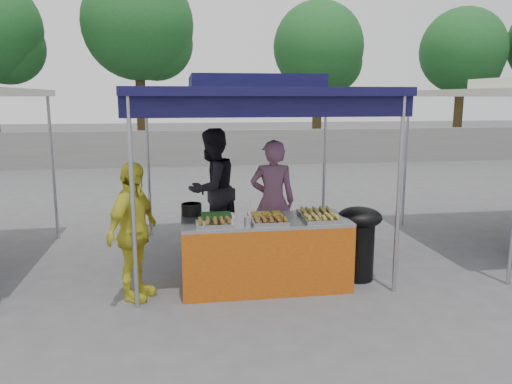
{
  "coord_description": "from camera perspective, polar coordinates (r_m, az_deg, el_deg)",
  "views": [
    {
      "loc": [
        -1.0,
        -5.82,
        2.29
      ],
      "look_at": [
        0.0,
        0.6,
        1.05
      ],
      "focal_mm": 35.0,
      "sensor_mm": 36.0,
      "label": 1
    }
  ],
  "objects": [
    {
      "name": "ground_plane",
      "position": [
        6.34,
        0.85,
        -10.38
      ],
      "size": [
        80.0,
        80.0,
        0.0
      ],
      "primitive_type": "plane",
      "color": "#4E4E50"
    },
    {
      "name": "back_wall",
      "position": [
        16.94,
        -5.46,
        5.02
      ],
      "size": [
        40.0,
        0.25,
        1.2
      ],
      "primitive_type": "cube",
      "color": "slate",
      "rests_on": "ground_plane"
    },
    {
      "name": "main_canopy",
      "position": [
        6.87,
        -0.49,
        11.46
      ],
      "size": [
        3.2,
        3.2,
        2.57
      ],
      "color": "#A3A2A9",
      "rests_on": "ground_plane"
    },
    {
      "name": "tree_1",
      "position": [
        19.45,
        -12.88,
        17.67
      ],
      "size": [
        4.0,
        4.0,
        6.88
      ],
      "color": "#382D15",
      "rests_on": "ground_plane"
    },
    {
      "name": "tree_2",
      "position": [
        19.81,
        7.52,
        15.68
      ],
      "size": [
        3.48,
        3.41,
        5.86
      ],
      "color": "#382D15",
      "rests_on": "ground_plane"
    },
    {
      "name": "tree_3",
      "position": [
        22.42,
        22.8,
        14.28
      ],
      "size": [
        3.45,
        3.38,
        5.81
      ],
      "color": "#382D15",
      "rests_on": "ground_plane"
    },
    {
      "name": "vendor_table",
      "position": [
        6.1,
        1.02,
        -7.0
      ],
      "size": [
        2.0,
        0.8,
        0.85
      ],
      "color": "#A8480F",
      "rests_on": "ground_plane"
    },
    {
      "name": "food_tray_fl",
      "position": [
        5.67,
        -4.77,
        -3.58
      ],
      "size": [
        0.42,
        0.3,
        0.07
      ],
      "color": "#AEADB1",
      "rests_on": "vendor_table"
    },
    {
      "name": "food_tray_fm",
      "position": [
        5.75,
        1.58,
        -3.35
      ],
      "size": [
        0.42,
        0.3,
        0.07
      ],
      "color": "#AEADB1",
      "rests_on": "vendor_table"
    },
    {
      "name": "food_tray_fr",
      "position": [
        5.9,
        7.52,
        -3.09
      ],
      "size": [
        0.42,
        0.3,
        0.07
      ],
      "color": "#AEADB1",
      "rests_on": "vendor_table"
    },
    {
      "name": "food_tray_bl",
      "position": [
        5.97,
        -4.58,
        -2.86
      ],
      "size": [
        0.42,
        0.3,
        0.07
      ],
      "color": "#AEADB1",
      "rests_on": "vendor_table"
    },
    {
      "name": "food_tray_bm",
      "position": [
        6.04,
        1.18,
        -2.67
      ],
      "size": [
        0.42,
        0.3,
        0.07
      ],
      "color": "#AEADB1",
      "rests_on": "vendor_table"
    },
    {
      "name": "food_tray_br",
      "position": [
        6.23,
        6.82,
        -2.33
      ],
      "size": [
        0.42,
        0.3,
        0.07
      ],
      "color": "#AEADB1",
      "rests_on": "vendor_table"
    },
    {
      "name": "cooking_pot",
      "position": [
        6.23,
        -7.39,
        -1.98
      ],
      "size": [
        0.25,
        0.25,
        0.15
      ],
      "primitive_type": "cylinder",
      "color": "black",
      "rests_on": "vendor_table"
    },
    {
      "name": "skewer_cup",
      "position": [
        5.63,
        -0.91,
        -3.44
      ],
      "size": [
        0.09,
        0.09,
        0.11
      ],
      "primitive_type": "cylinder",
      "color": "#A3A2A9",
      "rests_on": "vendor_table"
    },
    {
      "name": "wok_burner",
      "position": [
        6.44,
        11.68,
        -5.02
      ],
      "size": [
        0.56,
        0.56,
        0.94
      ],
      "rotation": [
        0.0,
        0.0,
        0.15
      ],
      "color": "black",
      "rests_on": "ground_plane"
    },
    {
      "name": "crate_left",
      "position": [
        6.64,
        -3.85,
        -8.04
      ],
      "size": [
        0.5,
        0.35,
        0.3
      ],
      "primitive_type": "cube",
      "color": "navy",
      "rests_on": "ground_plane"
    },
    {
      "name": "crate_right",
      "position": [
        6.85,
        3.33,
        -7.38
      ],
      "size": [
        0.52,
        0.36,
        0.31
      ],
      "primitive_type": "cube",
      "color": "navy",
      "rests_on": "ground_plane"
    },
    {
      "name": "crate_stacked",
      "position": [
        6.76,
        3.36,
        -4.93
      ],
      "size": [
        0.5,
        0.35,
        0.3
      ],
      "primitive_type": "cube",
      "color": "navy",
      "rests_on": "crate_right"
    },
    {
      "name": "vendor_woman",
      "position": [
        6.97,
        1.91,
        -1.05
      ],
      "size": [
        0.67,
        0.49,
        1.72
      ],
      "primitive_type": "imported",
      "rotation": [
        0.0,
        0.0,
        3.01
      ],
      "color": "#774B67",
      "rests_on": "ground_plane"
    },
    {
      "name": "helper_man",
      "position": [
        7.58,
        -5.02,
        0.33
      ],
      "size": [
        1.13,
        1.12,
        1.84
      ],
      "primitive_type": "imported",
      "rotation": [
        0.0,
        0.0,
        3.89
      ],
      "color": "black",
      "rests_on": "ground_plane"
    },
    {
      "name": "customer_person",
      "position": [
        5.82,
        -13.87,
        -4.42
      ],
      "size": [
        0.77,
        1.01,
        1.59
      ],
      "primitive_type": "imported",
      "rotation": [
        0.0,
        0.0,
        1.1
      ],
      "color": "gold",
      "rests_on": "ground_plane"
    }
  ]
}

